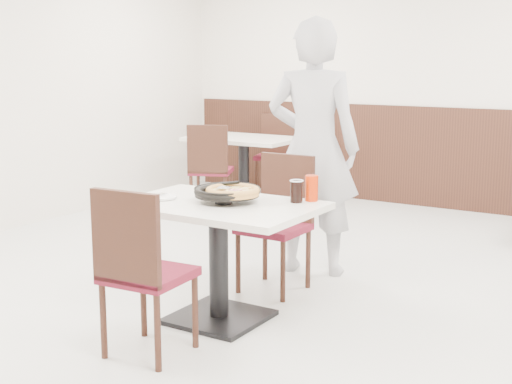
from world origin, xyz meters
The scene contains 19 objects.
floor centered at (0.00, 0.00, 0.00)m, with size 7.00×7.00×0.00m, color #AFAFAA.
wall_back centered at (0.00, 3.50, 1.40)m, with size 6.00×0.04×2.80m, color silver.
wainscot_back centered at (0.00, 3.48, 0.55)m, with size 5.90×0.03×1.10m, color black.
main_table centered at (0.10, -0.59, 0.38)m, with size 1.20×0.80×0.75m, color white, non-canonical shape.
chair_near centered at (0.07, -1.21, 0.47)m, with size 0.42×0.42×0.95m, color black, non-canonical shape.
chair_far centered at (0.10, 0.09, 0.47)m, with size 0.42×0.42×0.95m, color black, non-canonical shape.
trivet centered at (0.14, -0.59, 0.77)m, with size 0.11×0.11×0.04m, color black.
pizza_pan centered at (0.13, -0.53, 0.79)m, with size 0.40×0.40×0.01m, color black.
pizza centered at (0.18, -0.54, 0.81)m, with size 0.32×0.32×0.02m, color #D89E50.
pizza_server centered at (0.13, -0.57, 0.84)m, with size 0.07×0.09×0.00m, color white.
napkin centered at (-0.35, -0.75, 0.75)m, with size 0.18×0.18×0.00m, color white.
side_plate centered at (-0.27, -0.67, 0.76)m, with size 0.17×0.17×0.01m, color white.
fork centered at (-0.30, -0.70, 0.77)m, with size 0.02×0.17×0.00m, color white.
cola_glass centered at (0.50, -0.32, 0.81)m, with size 0.08×0.08×0.13m, color black.
red_cup centered at (0.56, -0.24, 0.83)m, with size 0.08×0.08×0.16m, color #BA2302.
diner_person centered at (0.11, 0.64, 0.96)m, with size 0.70×0.46×1.92m, color #ADADB1.
bg_table_left centered at (-1.75, 2.56, 0.38)m, with size 1.20×0.80×0.75m, color white, non-canonical shape.
bg_chair_left_near centered at (-1.77, 1.96, 0.47)m, with size 0.42×0.42×0.95m, color black, non-canonical shape.
bg_chair_left_far centered at (-1.74, 3.23, 0.47)m, with size 0.42×0.42×0.95m, color black, non-canonical shape.
Camera 1 is at (2.55, -4.08, 1.62)m, focal length 50.00 mm.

